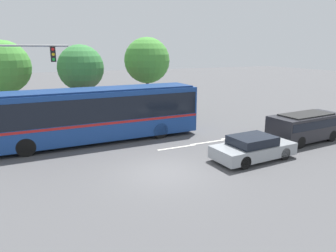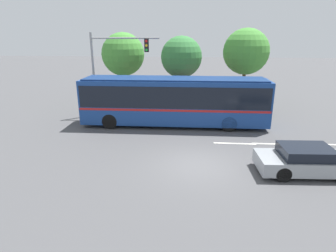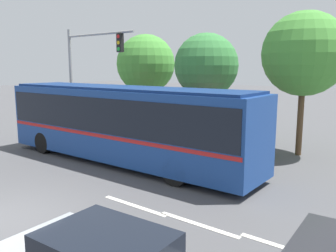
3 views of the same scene
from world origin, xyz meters
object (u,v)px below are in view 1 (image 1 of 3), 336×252
city_bus (98,112)px  suv_left_lane (305,125)px  street_tree_left (3,67)px  street_tree_right (147,61)px  sedan_foreground (253,148)px  street_tree_centre (81,68)px  traffic_light_pole (5,76)px

city_bus → suv_left_lane: bearing=154.1°
street_tree_left → city_bus: bearing=-54.7°
suv_left_lane → street_tree_right: (-5.96, 11.27, 3.61)m
city_bus → suv_left_lane: city_bus is taller
city_bus → street_tree_left: size_ratio=2.01×
street_tree_left → suv_left_lane: bearing=-37.2°
sedan_foreground → street_tree_centre: street_tree_centre is taller
street_tree_centre → street_tree_right: bearing=-3.6°
suv_left_lane → street_tree_left: (-16.64, 12.62, 3.25)m
sedan_foreground → street_tree_right: bearing=90.7°
city_bus → sedan_foreground: 9.25m
street_tree_left → street_tree_centre: 5.44m
sedan_foreground → traffic_light_pole: traffic_light_pole is taller
sedan_foreground → street_tree_centre: bearing=112.5°
city_bus → street_tree_right: size_ratio=1.91×
city_bus → street_tree_left: bearing=-55.8°
city_bus → street_tree_left: 9.30m
sedan_foreground → suv_left_lane: (5.04, 1.27, 0.40)m
sedan_foreground → suv_left_lane: 5.21m
traffic_light_pole → street_tree_left: size_ratio=0.99×
suv_left_lane → street_tree_centre: bearing=130.5°
sedan_foreground → traffic_light_pole: 14.60m
suv_left_lane → street_tree_centre: 16.49m
sedan_foreground → street_tree_left: bearing=126.4°
traffic_light_pole → sedan_foreground: bearing=-37.3°
street_tree_centre → street_tree_right: street_tree_right is taller
suv_left_lane → street_tree_left: bearing=139.1°
city_bus → street_tree_left: (-5.20, 7.33, 2.40)m
traffic_light_pole → street_tree_right: bearing=20.8°
suv_left_lane → street_tree_right: street_tree_right is taller
suv_left_lane → traffic_light_pole: (-16.32, 7.34, 3.03)m
street_tree_left → street_tree_right: 10.77m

